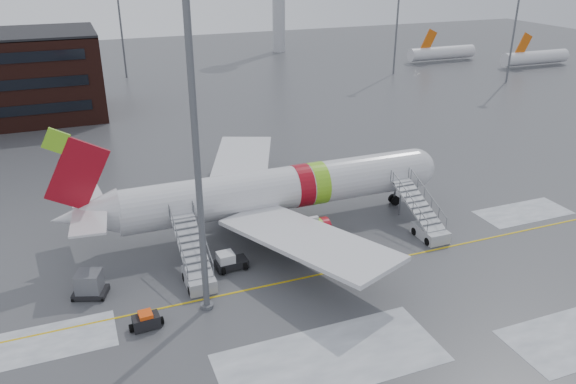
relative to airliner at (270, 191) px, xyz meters
name	(u,v)px	position (x,y,z in m)	size (l,w,h in m)	color
ground	(345,262)	(3.42, -8.21, -3.42)	(260.00, 260.00, 0.00)	#494C4F
airliner	(270,191)	(0.00, 0.00, 0.00)	(35.03, 32.97, 11.18)	silver
airstair_fwd	(426,223)	(12.10, -6.54, -2.35)	(2.05, 7.70, 3.48)	#ABAEB2
airstair_aft	(196,268)	(-8.24, -6.54, -2.35)	(2.05, 7.70, 3.48)	#A2A4A9
pushback_tug	(229,262)	(-5.47, -5.81, -2.79)	(2.55, 1.97, 1.42)	black
uld_container	(90,285)	(-15.87, -5.73, -2.53)	(2.77, 2.39, 1.91)	black
baggage_tractor	(146,321)	(-12.66, -11.01, -2.92)	(2.29, 1.14, 1.17)	black
light_mast_near	(194,122)	(-8.39, -10.28, 10.08)	(1.20, 1.20, 26.14)	#595B60
light_mast_far_ne	(399,1)	(45.42, 53.79, 10.42)	(1.20, 1.20, 24.25)	#595B60
light_mast_far_n	(118,3)	(-4.58, 69.79, 10.42)	(1.20, 1.20, 24.25)	#595B60
light_mast_far_e	(518,5)	(61.42, 39.79, 10.42)	(1.20, 1.20, 24.25)	#595B60
distant_aircraft	(471,65)	(65.92, 55.79, -3.42)	(35.00, 18.00, 8.00)	#D8590C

